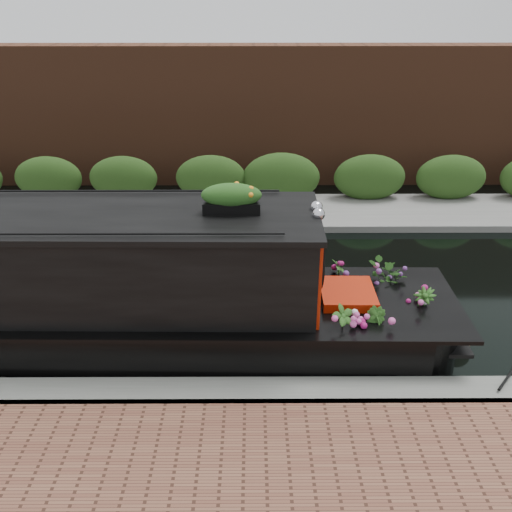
{
  "coord_description": "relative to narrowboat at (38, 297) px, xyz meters",
  "views": [
    {
      "loc": [
        1.24,
        -9.89,
        5.55
      ],
      "look_at": [
        1.28,
        -0.6,
        1.1
      ],
      "focal_mm": 40.0,
      "sensor_mm": 36.0,
      "label": 1
    }
  ],
  "objects": [
    {
      "name": "far_brick_wall",
      "position": [
        2.3,
        8.95,
        -0.92
      ],
      "size": [
        40.0,
        1.0,
        8.0
      ],
      "primitive_type": "cube",
      "color": "#522C1B",
      "rests_on": "ground"
    },
    {
      "name": "far_bank_path",
      "position": [
        2.3,
        5.95,
        -0.92
      ],
      "size": [
        40.0,
        2.4,
        0.34
      ],
      "primitive_type": "cube",
      "color": "slate",
      "rests_on": "ground"
    },
    {
      "name": "ground",
      "position": [
        2.3,
        1.75,
        -0.92
      ],
      "size": [
        80.0,
        80.0,
        0.0
      ],
      "primitive_type": "plane",
      "color": "black",
      "rests_on": "ground"
    },
    {
      "name": "near_bank_coping",
      "position": [
        2.3,
        -1.55,
        -0.92
      ],
      "size": [
        40.0,
        0.6,
        0.5
      ],
      "primitive_type": "cube",
      "color": "slate",
      "rests_on": "ground"
    },
    {
      "name": "narrowboat",
      "position": [
        0.0,
        0.0,
        0.0
      ],
      "size": [
        13.17,
        2.48,
        3.1
      ],
      "rotation": [
        0.0,
        0.0,
        -0.01
      ],
      "color": "black",
      "rests_on": "ground"
    },
    {
      "name": "far_hedge",
      "position": [
        2.3,
        6.85,
        -0.92
      ],
      "size": [
        40.0,
        1.1,
        2.8
      ],
      "primitive_type": "cube",
      "color": "#254517",
      "rests_on": "ground"
    },
    {
      "name": "rope_fender",
      "position": [
        7.0,
        -0.0,
        -0.74
      ],
      "size": [
        0.36,
        0.43,
        0.36
      ],
      "primitive_type": "cylinder",
      "rotation": [
        1.57,
        0.0,
        0.0
      ],
      "color": "brown",
      "rests_on": "ground"
    }
  ]
}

